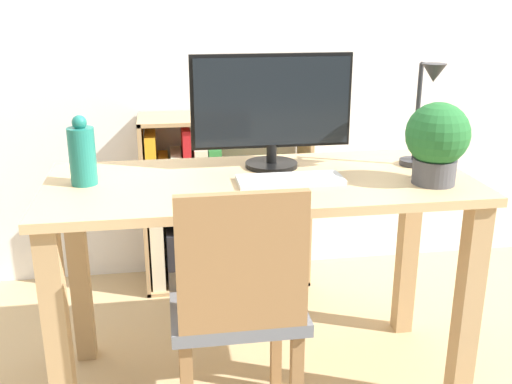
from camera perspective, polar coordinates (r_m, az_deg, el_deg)
ground_plane at (r=2.34m, az=0.40°, el=-17.30°), size 10.00×10.00×0.00m
wall_back at (r=2.90m, az=-2.90°, el=17.08°), size 8.00×0.05×2.60m
desk at (r=2.04m, az=0.44°, el=-2.94°), size 1.42×0.61×0.78m
monitor at (r=2.09m, az=1.51°, el=8.19°), size 0.56×0.19×0.40m
keyboard at (r=1.96m, az=3.28°, el=1.15°), size 0.35×0.13×0.02m
vase at (r=1.99m, az=-16.22°, el=3.49°), size 0.08×0.08×0.23m
desk_lamp at (r=2.13m, az=15.82°, el=7.93°), size 0.10×0.19×0.37m
potted_plant at (r=1.99m, az=16.87°, el=4.75°), size 0.20×0.20×0.27m
chair at (r=1.82m, az=-1.76°, el=-10.54°), size 0.40×0.40×0.88m
bookshelf at (r=2.89m, az=-5.43°, el=-1.68°), size 0.79×0.28×0.83m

